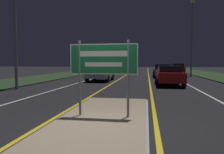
# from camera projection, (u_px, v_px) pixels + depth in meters

# --- Properties ---
(ground_plane) EXTENTS (160.00, 160.00, 0.00)m
(ground_plane) POSITION_uv_depth(u_px,v_px,m) (98.00, 127.00, 5.47)
(ground_plane) COLOR black
(median_island) EXTENTS (2.51, 6.35, 0.10)m
(median_island) POSITION_uv_depth(u_px,v_px,m) (104.00, 118.00, 6.18)
(median_island) COLOR #999993
(median_island) RESTS_ON ground_plane
(verge_left) EXTENTS (5.00, 100.00, 0.08)m
(verge_left) POSITION_uv_depth(u_px,v_px,m) (58.00, 76.00, 26.67)
(verge_left) COLOR #23381E
(verge_left) RESTS_ON ground_plane
(verge_right) EXTENTS (5.00, 100.00, 0.08)m
(verge_right) POSITION_uv_depth(u_px,v_px,m) (224.00, 77.00, 23.69)
(verge_right) COLOR #23381E
(verge_right) RESTS_ON ground_plane
(centre_line_yellow_left) EXTENTS (0.12, 70.00, 0.01)m
(centre_line_yellow_left) POSITION_uv_depth(u_px,v_px,m) (127.00, 74.00, 30.33)
(centre_line_yellow_left) COLOR gold
(centre_line_yellow_left) RESTS_ON ground_plane
(centre_line_yellow_right) EXTENTS (0.12, 70.00, 0.01)m
(centre_line_yellow_right) POSITION_uv_depth(u_px,v_px,m) (148.00, 74.00, 29.88)
(centre_line_yellow_right) COLOR gold
(centre_line_yellow_right) RESTS_ON ground_plane
(lane_line_white_left) EXTENTS (0.12, 70.00, 0.01)m
(lane_line_white_left) POSITION_uv_depth(u_px,v_px,m) (108.00, 74.00, 30.77)
(lane_line_white_left) COLOR silver
(lane_line_white_left) RESTS_ON ground_plane
(lane_line_white_right) EXTENTS (0.12, 70.00, 0.01)m
(lane_line_white_right) POSITION_uv_depth(u_px,v_px,m) (169.00, 75.00, 29.45)
(lane_line_white_right) COLOR silver
(lane_line_white_right) RESTS_ON ground_plane
(edge_line_white_left) EXTENTS (0.10, 70.00, 0.01)m
(edge_line_white_left) POSITION_uv_depth(u_px,v_px,m) (87.00, 74.00, 31.24)
(edge_line_white_left) COLOR silver
(edge_line_white_left) RESTS_ON ground_plane
(edge_line_white_right) EXTENTS (0.10, 70.00, 0.01)m
(edge_line_white_right) POSITION_uv_depth(u_px,v_px,m) (192.00, 75.00, 28.98)
(edge_line_white_right) COLOR silver
(edge_line_white_right) RESTS_ON ground_plane
(highway_sign) EXTENTS (1.91, 0.07, 2.13)m
(highway_sign) POSITION_uv_depth(u_px,v_px,m) (104.00, 63.00, 6.07)
(highway_sign) COLOR gray
(highway_sign) RESTS_ON median_island
(streetlight_right_near) EXTENTS (0.56, 0.56, 8.98)m
(streetlight_right_near) POSITION_uv_depth(u_px,v_px,m) (192.00, 25.00, 25.01)
(streetlight_right_near) COLOR gray
(streetlight_right_near) RESTS_ON ground_plane
(car_receding_0) EXTENTS (1.85, 4.43, 1.39)m
(car_receding_0) POSITION_uv_depth(u_px,v_px,m) (169.00, 75.00, 15.52)
(car_receding_0) COLOR maroon
(car_receding_0) RESTS_ON ground_plane
(car_receding_1) EXTENTS (1.94, 4.07, 1.45)m
(car_receding_1) POSITION_uv_depth(u_px,v_px,m) (162.00, 71.00, 23.83)
(car_receding_1) COLOR #4C514C
(car_receding_1) RESTS_ON ground_plane
(car_receding_2) EXTENTS (1.87, 4.14, 1.49)m
(car_receding_2) POSITION_uv_depth(u_px,v_px,m) (177.00, 68.00, 32.42)
(car_receding_2) COLOR maroon
(car_receding_2) RESTS_ON ground_plane
(car_approaching_0) EXTENTS (1.97, 4.13, 1.46)m
(car_approaching_0) POSITION_uv_depth(u_px,v_px,m) (101.00, 72.00, 19.29)
(car_approaching_0) COLOR #B7B7BC
(car_approaching_0) RESTS_ON ground_plane
(car_approaching_1) EXTENTS (2.03, 4.71, 1.48)m
(car_approaching_1) POSITION_uv_depth(u_px,v_px,m) (120.00, 68.00, 33.33)
(car_approaching_1) COLOR #B7B7BC
(car_approaching_1) RESTS_ON ground_plane
(car_approaching_2) EXTENTS (1.96, 4.59, 1.46)m
(car_approaching_2) POSITION_uv_depth(u_px,v_px,m) (129.00, 67.00, 46.86)
(car_approaching_2) COLOR maroon
(car_approaching_2) RESTS_ON ground_plane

